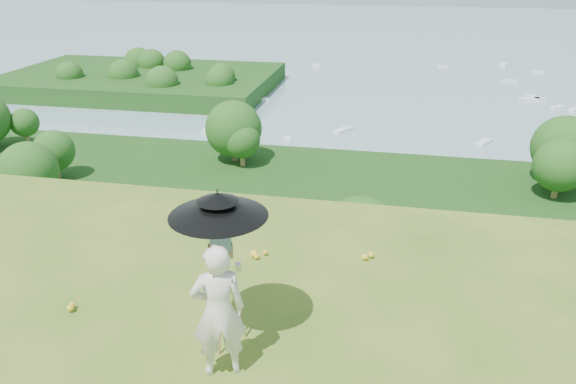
# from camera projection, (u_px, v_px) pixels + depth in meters

# --- Properties ---
(forest_slope) EXTENTS (140.00, 56.00, 22.00)m
(forest_slope) POSITION_uv_depth(u_px,v_px,m) (343.00, 373.00, 49.20)
(forest_slope) COLOR #133B10
(forest_slope) RESTS_ON bay_water
(shoreline_tier) EXTENTS (170.00, 28.00, 8.00)m
(shoreline_tier) POSITION_uv_depth(u_px,v_px,m) (369.00, 235.00, 87.99)
(shoreline_tier) COLOR #6E6358
(shoreline_tier) RESTS_ON bay_water
(bay_water) EXTENTS (700.00, 700.00, 0.00)m
(bay_water) POSITION_uv_depth(u_px,v_px,m) (395.00, 52.00, 235.81)
(bay_water) COLOR #769BA8
(bay_water) RESTS_ON ground
(peninsula) EXTENTS (90.00, 60.00, 12.00)m
(peninsula) POSITION_uv_depth(u_px,v_px,m) (140.00, 73.00, 170.86)
(peninsula) COLOR #133B10
(peninsula) RESTS_ON bay_water
(slope_trees) EXTENTS (110.00, 50.00, 6.00)m
(slope_trees) POSITION_uv_depth(u_px,v_px,m) (349.00, 230.00, 43.67)
(slope_trees) COLOR #194615
(slope_trees) RESTS_ON forest_slope
(harbor_town) EXTENTS (110.00, 22.00, 5.00)m
(harbor_town) POSITION_uv_depth(u_px,v_px,m) (371.00, 197.00, 85.43)
(harbor_town) COLOR silver
(harbor_town) RESTS_ON shoreline_tier
(moored_boats) EXTENTS (140.00, 140.00, 0.70)m
(moored_boats) POSITION_uv_depth(u_px,v_px,m) (346.00, 93.00, 166.78)
(moored_boats) COLOR white
(moored_boats) RESTS_ON bay_water
(painter) EXTENTS (0.79, 0.67, 1.85)m
(painter) POSITION_uv_depth(u_px,v_px,m) (218.00, 311.00, 6.91)
(painter) COLOR white
(painter) RESTS_ON ground
(field_easel) EXTENTS (0.82, 0.82, 1.66)m
(field_easel) POSITION_uv_depth(u_px,v_px,m) (223.00, 290.00, 7.51)
(field_easel) COLOR olive
(field_easel) RESTS_ON ground
(sun_umbrella) EXTENTS (1.62, 1.62, 0.92)m
(sun_umbrella) POSITION_uv_depth(u_px,v_px,m) (219.00, 223.00, 7.14)
(sun_umbrella) COLOR black
(sun_umbrella) RESTS_ON field_easel
(painter_cap) EXTENTS (0.23, 0.25, 0.10)m
(painter_cap) POSITION_uv_depth(u_px,v_px,m) (215.00, 249.00, 6.56)
(painter_cap) COLOR #CD7170
(painter_cap) RESTS_ON painter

